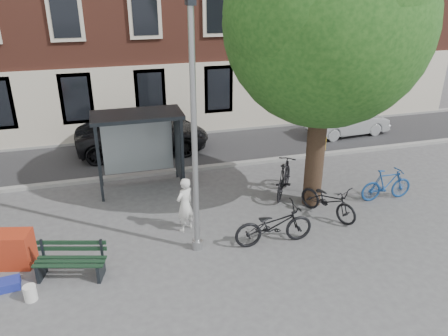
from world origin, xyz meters
The scene contains 20 objects.
ground centered at (0.00, 0.00, 0.00)m, with size 90.00×90.00×0.00m, color #4C4C4F.
road centered at (0.00, 7.00, 0.01)m, with size 40.00×4.00×0.01m, color #28282B.
curb_near centered at (0.00, 5.00, 0.06)m, with size 40.00×0.25×0.12m, color gray.
curb_far centered at (0.00, 9.00, 0.06)m, with size 40.00×0.25×0.12m, color gray.
lamppost centered at (0.00, 0.00, 2.78)m, with size 0.28×0.35×6.11m.
tree_right centered at (4.01, 1.38, 5.62)m, with size 5.76×5.60×8.20m.
bus_shelter centered at (-0.61, 4.11, 1.92)m, with size 2.85×1.45×2.62m.
painter centered at (-0.11, 1.00, 0.79)m, with size 0.58×0.38×1.58m, color silver.
bench centered at (-3.10, -0.31, 0.39)m, with size 1.71×0.95×0.84m.
bike_a centered at (2.00, -0.30, 0.56)m, with size 0.74×2.13×1.12m, color black.
bike_b centered at (6.38, 1.08, 0.52)m, with size 0.49×1.74×1.04m, color navy.
bike_c centered at (4.09, 0.63, 0.51)m, with size 0.68×1.95×1.03m, color black.
bike_d centered at (3.40, 2.31, 0.59)m, with size 0.56×1.97×1.18m, color black.
car_dark centered at (-0.56, 7.47, 0.73)m, with size 2.42×5.26×1.46m, color black.
car_silver centered at (8.51, 7.03, 0.61)m, with size 1.29×3.71×1.22m, color #9FA2A7.
red_stand centered at (-4.47, 0.53, 0.45)m, with size 0.90×0.60×0.90m, color #A62D16.
blue_crate centered at (-4.52, -0.39, 0.10)m, with size 0.55×0.40×0.20m, color navy.
bucket_a centered at (-4.70, 0.59, 0.18)m, with size 0.28×0.28×0.36m, color silver.
bucket_b centered at (-3.96, -0.95, 0.18)m, with size 0.28×0.28×0.36m, color silver.
notice_sign centered at (4.44, 1.99, 1.45)m, with size 0.34×0.04×1.98m.
Camera 1 is at (-1.96, -9.47, 6.50)m, focal length 35.00 mm.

